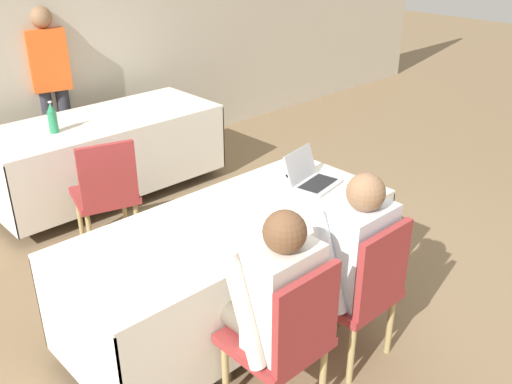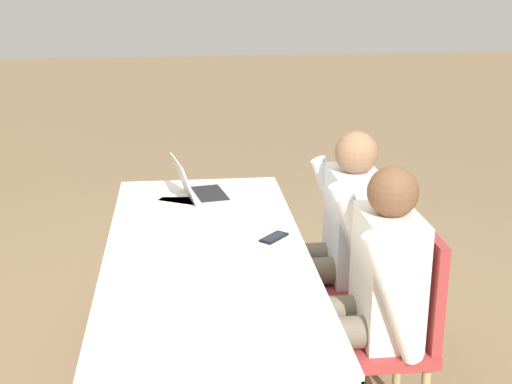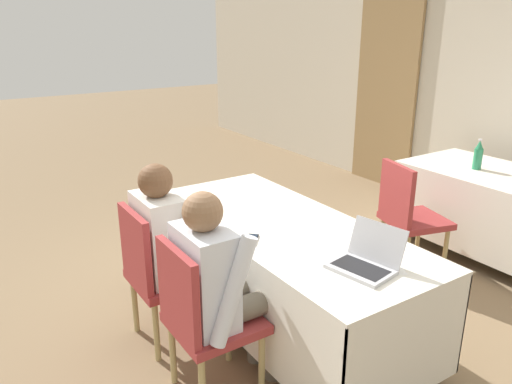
{
  "view_description": "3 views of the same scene",
  "coord_description": "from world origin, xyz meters",
  "views": [
    {
      "loc": [
        -1.86,
        -2.21,
        2.3
      ],
      "look_at": [
        0.0,
        -0.21,
        0.97
      ],
      "focal_mm": 40.0,
      "sensor_mm": 36.0,
      "label": 1
    },
    {
      "loc": [
        -2.81,
        0.09,
        1.9
      ],
      "look_at": [
        0.0,
        -0.21,
        0.97
      ],
      "focal_mm": 50.0,
      "sensor_mm": 36.0,
      "label": 2
    },
    {
      "loc": [
        2.29,
        -1.71,
        1.91
      ],
      "look_at": [
        0.0,
        -0.21,
        0.97
      ],
      "focal_mm": 35.0,
      "sensor_mm": 36.0,
      "label": 3
    }
  ],
  "objects": [
    {
      "name": "person_white_shirt",
      "position": [
        0.29,
        -0.63,
        0.65
      ],
      "size": [
        0.5,
        0.52,
        1.15
      ],
      "rotation": [
        0.0,
        0.0,
        3.14
      ],
      "color": "#665B4C",
      "rests_on": "ground_plane"
    },
    {
      "name": "wall_back",
      "position": [
        0.0,
        2.89,
        1.35
      ],
      "size": [
        12.0,
        0.06,
        2.7
      ],
      "color": "beige",
      "rests_on": "ground_plane"
    },
    {
      "name": "chair_near_right",
      "position": [
        0.29,
        -0.73,
        0.49
      ],
      "size": [
        0.44,
        0.44,
        0.89
      ],
      "rotation": [
        0.0,
        0.0,
        3.14
      ],
      "color": "tan",
      "rests_on": "ground_plane"
    },
    {
      "name": "laptop",
      "position": [
        0.69,
        -0.01,
        0.77
      ],
      "size": [
        0.35,
        0.33,
        0.21
      ],
      "rotation": [
        0.0,
        0.0,
        0.19
      ],
      "color": "#B7B7BC",
      "rests_on": "conference_table_near"
    },
    {
      "name": "ground_plane",
      "position": [
        0.0,
        0.0,
        0.0
      ],
      "size": [
        24.0,
        24.0,
        0.0
      ],
      "primitive_type": "plane",
      "color": "#846B4C"
    },
    {
      "name": "conference_table_near",
      "position": [
        0.0,
        0.0,
        0.56
      ],
      "size": [
        2.03,
        0.86,
        0.72
      ],
      "color": "white",
      "rests_on": "ground_plane"
    },
    {
      "name": "chair_far_spare",
      "position": [
        -0.1,
        1.28,
        0.49
      ],
      "size": [
        0.54,
        0.54,
        0.89
      ],
      "rotation": [
        0.0,
        0.0,
        2.88
      ],
      "color": "tan",
      "rests_on": "ground_plane"
    },
    {
      "name": "paper_left_edge",
      "position": [
        0.61,
        0.09,
        0.72
      ],
      "size": [
        0.24,
        0.32,
        0.0
      ],
      "rotation": [
        0.0,
        0.0,
        -0.1
      ],
      "color": "white",
      "rests_on": "conference_table_near"
    },
    {
      "name": "cell_phone",
      "position": [
        0.09,
        -0.3,
        0.73
      ],
      "size": [
        0.15,
        0.14,
        0.01
      ],
      "rotation": [
        0.0,
        0.0,
        0.84
      ],
      "color": "black",
      "rests_on": "conference_table_near"
    },
    {
      "name": "conference_table_far",
      "position": [
        0.37,
        2.13,
        0.56
      ],
      "size": [
        2.03,
        0.86,
        0.72
      ],
      "color": "white",
      "rests_on": "ground_plane"
    },
    {
      "name": "paper_beside_laptop",
      "position": [
        0.7,
        0.04,
        0.72
      ],
      "size": [
        0.33,
        0.36,
        0.0
      ],
      "rotation": [
        0.0,
        0.0,
        -0.49
      ],
      "color": "white",
      "rests_on": "conference_table_near"
    },
    {
      "name": "person_checkered_shirt",
      "position": [
        -0.29,
        -0.63,
        0.65
      ],
      "size": [
        0.5,
        0.52,
        1.15
      ],
      "rotation": [
        0.0,
        0.0,
        3.14
      ],
      "color": "#665B4C",
      "rests_on": "ground_plane"
    },
    {
      "name": "chair_near_left",
      "position": [
        -0.29,
        -0.73,
        0.49
      ],
      "size": [
        0.44,
        0.44,
        0.89
      ],
      "rotation": [
        0.0,
        0.0,
        3.14
      ],
      "color": "tan",
      "rests_on": "ground_plane"
    },
    {
      "name": "paper_centre_table",
      "position": [
        -0.72,
        -0.08,
        0.72
      ],
      "size": [
        0.27,
        0.34,
        0.0
      ],
      "rotation": [
        0.0,
        0.0,
        -0.23
      ],
      "color": "white",
      "rests_on": "conference_table_near"
    },
    {
      "name": "person_red_shirt",
      "position": [
        0.29,
        2.86,
        0.91
      ],
      "size": [
        0.38,
        0.27,
        1.59
      ],
      "rotation": [
        0.0,
        0.0,
        -0.23
      ],
      "color": "#33333D",
      "rests_on": "ground_plane"
    },
    {
      "name": "water_bottle",
      "position": [
        -0.08,
        2.08,
        0.84
      ],
      "size": [
        0.07,
        0.07,
        0.26
      ],
      "color": "#288456",
      "rests_on": "conference_table_far"
    }
  ]
}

